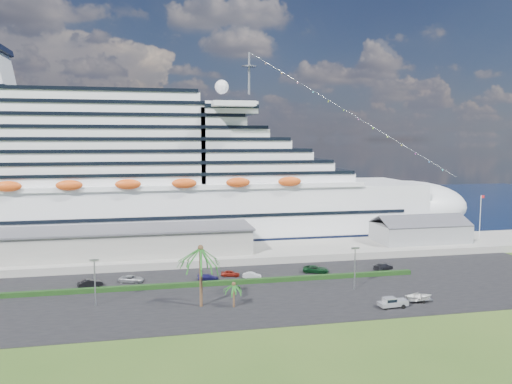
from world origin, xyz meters
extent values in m
plane|color=#2F4E1A|center=(0.00, 0.00, 0.00)|extent=(420.00, 420.00, 0.00)
cube|color=black|center=(0.00, 11.00, 0.06)|extent=(140.00, 38.00, 0.12)
cube|color=gray|center=(0.00, 40.00, 0.90)|extent=(240.00, 20.00, 1.80)
cube|color=black|center=(0.00, 130.00, 0.01)|extent=(420.00, 160.00, 0.02)
cube|color=silver|center=(-20.00, 64.00, 8.00)|extent=(160.00, 30.00, 16.00)
ellipsoid|color=silver|center=(60.00, 64.00, 8.00)|extent=(40.00, 30.00, 16.00)
cube|color=black|center=(-20.00, 64.00, 1.20)|extent=(164.00, 30.60, 2.40)
cube|color=silver|center=(-32.00, 64.00, 29.60)|extent=(128.00, 26.00, 24.80)
cube|color=silver|center=(2.80, 64.00, 37.40)|extent=(14.00, 38.00, 3.20)
cylinder|color=gray|center=(10.00, 64.00, 48.00)|extent=(0.70, 0.70, 12.00)
ellipsoid|color=#D94C14|center=(-24.00, 48.20, 17.80)|extent=(90.00, 2.40, 2.60)
ellipsoid|color=#D94C14|center=(-24.00, 79.80, 17.80)|extent=(90.00, 2.40, 2.60)
cube|color=black|center=(-20.00, 64.00, 8.80)|extent=(144.00, 30.40, 0.90)
cube|color=gray|center=(-25.00, 40.00, 4.80)|extent=(60.00, 14.00, 6.00)
cube|color=#4C4C54|center=(-25.00, 40.00, 7.90)|extent=(61.00, 15.00, 0.40)
cube|color=gray|center=(52.00, 40.00, 4.20)|extent=(24.00, 12.00, 4.80)
cube|color=#4C4C54|center=(52.00, 37.00, 7.80)|extent=(24.00, 6.31, 2.74)
cube|color=#4C4C54|center=(52.00, 43.00, 7.80)|extent=(24.00, 6.31, 2.74)
cylinder|color=silver|center=(70.00, 40.00, 7.80)|extent=(0.16, 0.16, 12.00)
cube|color=red|center=(70.50, 40.00, 13.40)|extent=(1.00, 0.04, 0.70)
cube|color=black|center=(-8.00, 16.00, 0.57)|extent=(88.00, 1.10, 0.90)
cylinder|color=gray|center=(-28.00, 8.00, 4.12)|extent=(0.24, 0.24, 8.00)
cube|color=gray|center=(-28.00, 8.00, 8.22)|extent=(1.60, 0.35, 0.35)
cylinder|color=gray|center=(20.00, 8.00, 4.12)|extent=(0.24, 0.24, 8.00)
cube|color=gray|center=(20.00, 8.00, 8.22)|extent=(1.60, 0.35, 0.35)
cylinder|color=#47301E|center=(-10.00, 4.00, 5.25)|extent=(0.54, 0.54, 10.50)
sphere|color=#47301E|center=(-10.00, 4.00, 10.50)|extent=(0.98, 0.98, 0.98)
cylinder|color=#47301E|center=(-4.50, 2.50, 2.10)|extent=(0.35, 0.35, 4.20)
sphere|color=#47301E|center=(-4.50, 2.50, 4.20)|extent=(0.73, 0.73, 0.73)
imported|color=black|center=(-30.32, 19.70, 0.90)|extent=(5.03, 3.15, 1.56)
imported|color=#97999F|center=(-22.48, 21.57, 0.80)|extent=(5.35, 3.62, 1.36)
imported|color=#19164E|center=(-7.07, 20.06, 0.74)|extent=(4.54, 2.45, 1.25)
imported|color=maroon|center=(-2.15, 21.82, 0.79)|extent=(4.23, 2.66, 1.34)
imported|color=silver|center=(2.03, 19.50, 0.75)|extent=(4.02, 2.66, 1.25)
imported|color=black|center=(16.50, 21.06, 0.90)|extent=(6.15, 4.40, 1.56)
imported|color=black|center=(31.97, 20.30, 0.87)|extent=(5.54, 4.02, 1.49)
cylinder|color=black|center=(20.56, -4.23, 0.49)|extent=(0.76, 0.31, 0.74)
cylinder|color=black|center=(20.56, -2.46, 0.49)|extent=(0.76, 0.31, 0.74)
cylinder|color=black|center=(23.81, -4.23, 0.49)|extent=(0.76, 0.31, 0.74)
cylinder|color=black|center=(23.81, -2.46, 0.49)|extent=(0.76, 0.31, 0.74)
cube|color=silver|center=(22.33, -3.34, 0.82)|extent=(5.13, 2.19, 0.65)
cube|color=silver|center=(23.67, -3.34, 1.19)|extent=(2.34, 1.95, 0.51)
cube|color=silver|center=(21.68, -3.34, 1.47)|extent=(2.16, 1.90, 0.88)
cube|color=black|center=(21.68, -3.34, 1.56)|extent=(1.97, 1.93, 0.51)
cube|color=silver|center=(20.19, -3.34, 1.00)|extent=(0.95, 1.82, 0.32)
cube|color=gray|center=(28.24, -1.64, 0.65)|extent=(4.47, 1.67, 0.12)
cylinder|color=gray|center=(26.20, -1.64, 0.65)|extent=(2.13, 0.09, 0.08)
cylinder|color=black|center=(28.63, -2.52, 0.43)|extent=(0.62, 0.22, 0.62)
cylinder|color=black|center=(28.63, -0.77, 0.43)|extent=(0.62, 0.22, 0.62)
imported|color=white|center=(28.24, -1.64, 1.22)|extent=(4.93, 3.53, 1.02)
camera|label=1|loc=(-17.57, -80.18, 28.92)|focal=35.00mm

